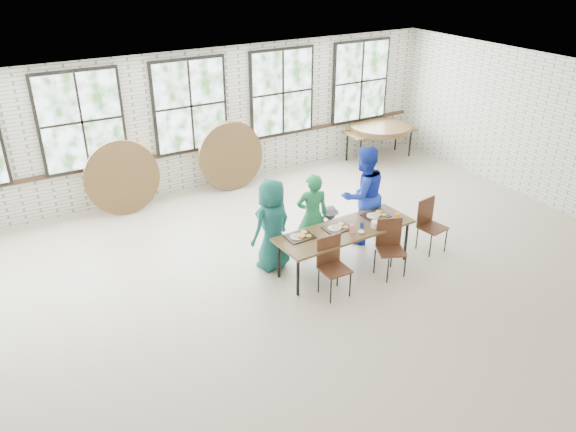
# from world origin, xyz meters

# --- Properties ---
(room) EXTENTS (12.00, 12.00, 12.00)m
(room) POSITION_xyz_m (0.00, 4.44, 1.83)
(room) COLOR #BBAE95
(room) RESTS_ON ground
(dining_table) EXTENTS (2.43, 0.91, 0.74)m
(dining_table) POSITION_xyz_m (0.88, 0.05, 0.69)
(dining_table) COLOR brown
(dining_table) RESTS_ON ground
(chair_near_left) EXTENTS (0.42, 0.41, 0.95)m
(chair_near_left) POSITION_xyz_m (0.30, -0.42, 0.56)
(chair_near_left) COLOR #4A2818
(chair_near_left) RESTS_ON ground
(chair_near_right) EXTENTS (0.55, 0.54, 0.95)m
(chair_near_right) POSITION_xyz_m (1.45, -0.42, 0.56)
(chair_near_right) COLOR #4A2818
(chair_near_right) RESTS_ON ground
(chair_spare) EXTENTS (0.48, 0.47, 0.95)m
(chair_spare) POSITION_xyz_m (2.55, -0.15, 0.56)
(chair_spare) COLOR #4A2818
(chair_spare) RESTS_ON ground
(adult_teal) EXTENTS (0.88, 0.70, 1.59)m
(adult_teal) POSITION_xyz_m (-0.13, 0.70, 0.79)
(adult_teal) COLOR #196151
(adult_teal) RESTS_ON ground
(adult_green) EXTENTS (0.64, 0.52, 1.53)m
(adult_green) POSITION_xyz_m (0.65, 0.70, 0.76)
(adult_green) COLOR #217F49
(adult_green) RESTS_ON ground
(toddler) EXTENTS (0.58, 0.36, 0.86)m
(toddler) POSITION_xyz_m (1.01, 0.70, 0.43)
(toddler) COLOR #1E1441
(toddler) RESTS_ON ground
(adult_blue) EXTENTS (0.89, 0.70, 1.81)m
(adult_blue) POSITION_xyz_m (1.72, 0.70, 0.91)
(adult_blue) COLOR #1C37C7
(adult_blue) RESTS_ON ground
(storage_table) EXTENTS (1.85, 0.87, 0.74)m
(storage_table) POSITION_xyz_m (4.69, 3.91, 0.69)
(storage_table) COLOR brown
(storage_table) RESTS_ON ground
(tabletop_clutter) EXTENTS (2.01, 0.60, 0.11)m
(tabletop_clutter) POSITION_xyz_m (1.01, 0.04, 0.77)
(tabletop_clutter) COLOR black
(tabletop_clutter) RESTS_ON dining_table
(round_tops_stacked) EXTENTS (1.50, 1.50, 0.13)m
(round_tops_stacked) POSITION_xyz_m (4.69, 3.91, 0.80)
(round_tops_stacked) COLOR brown
(round_tops_stacked) RESTS_ON storage_table
(round_tops_leaning) EXTENTS (3.90, 0.37, 1.49)m
(round_tops_leaning) POSITION_xyz_m (-0.08, 4.09, 0.74)
(round_tops_leaning) COLOR brown
(round_tops_leaning) RESTS_ON ground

